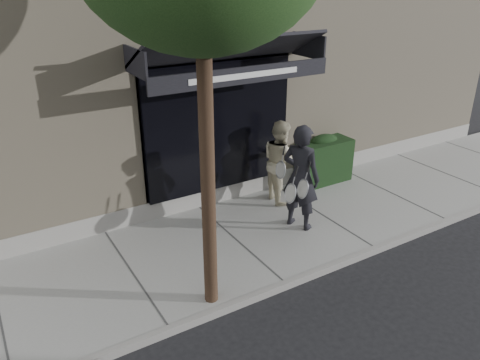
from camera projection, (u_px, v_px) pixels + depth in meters
ground at (319, 218)px, 9.67m from camera, size 80.00×80.00×0.00m
sidewalk at (319, 215)px, 9.64m from camera, size 20.00×3.00×0.12m
curb at (375, 250)px, 8.43m from camera, size 20.00×0.10×0.14m
building_facade at (205, 50)px, 12.42m from camera, size 14.30×8.04×5.64m
hedge at (322, 159)px, 10.90m from camera, size 1.30×0.70×1.14m
pedestrian_front at (301, 177)px, 8.72m from camera, size 0.92×0.90×2.05m
pedestrian_back at (280, 161)px, 9.84m from camera, size 0.82×1.01×1.77m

